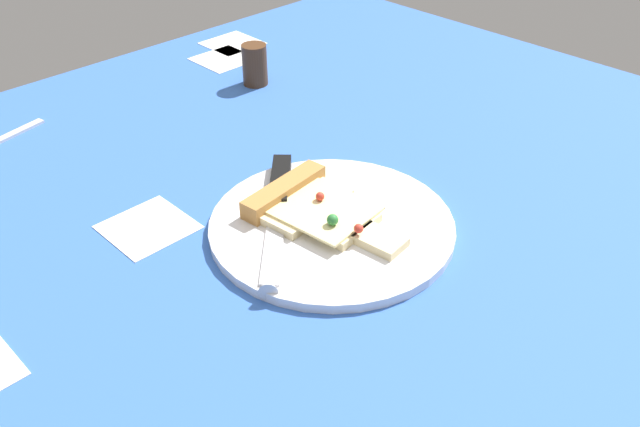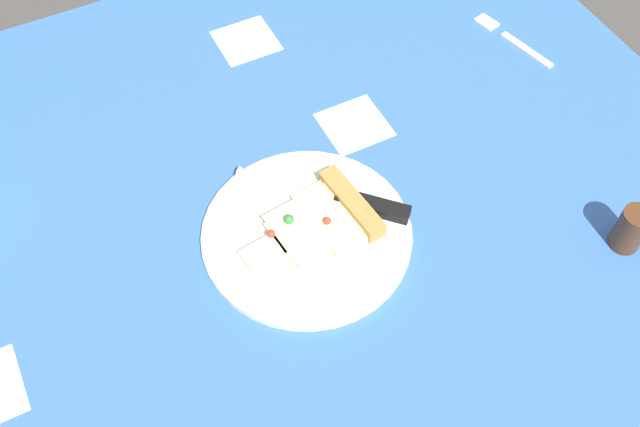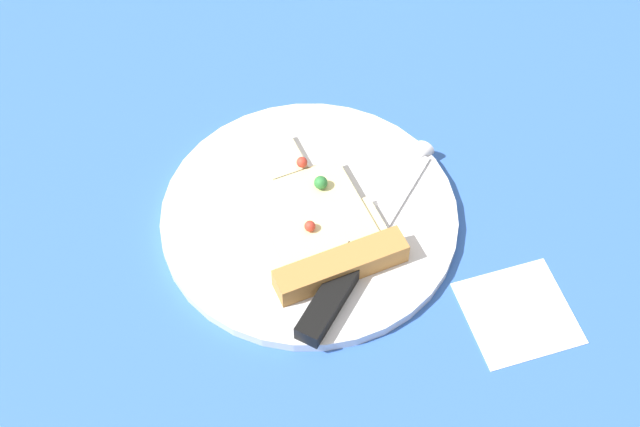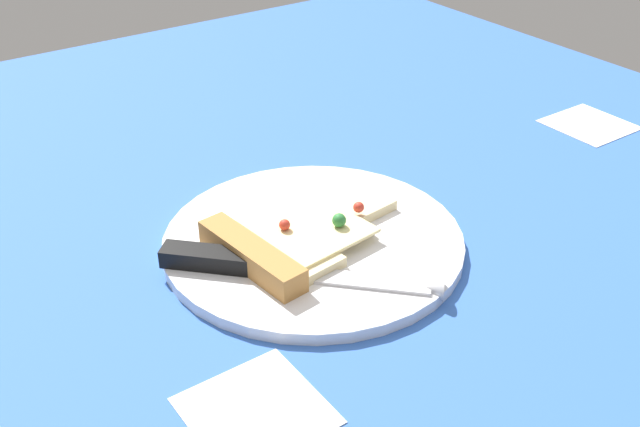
# 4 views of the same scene
# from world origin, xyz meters

# --- Properties ---
(ground_plane) EXTENTS (1.24, 1.24, 0.03)m
(ground_plane) POSITION_xyz_m (-0.00, -0.00, -0.01)
(ground_plane) COLOR #3360B7
(ground_plane) RESTS_ON ground
(plate) EXTENTS (0.27, 0.27, 0.01)m
(plate) POSITION_xyz_m (-0.01, -0.04, 0.01)
(plate) COLOR silver
(plate) RESTS_ON ground_plane
(pizza_slice) EXTENTS (0.18, 0.12, 0.03)m
(pizza_slice) POSITION_xyz_m (-0.03, -0.04, 0.02)
(pizza_slice) COLOR beige
(pizza_slice) RESTS_ON plate
(knife) EXTENTS (0.18, 0.19, 0.02)m
(knife) POSITION_xyz_m (-0.07, -0.07, 0.02)
(knife) COLOR silver
(knife) RESTS_ON plate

